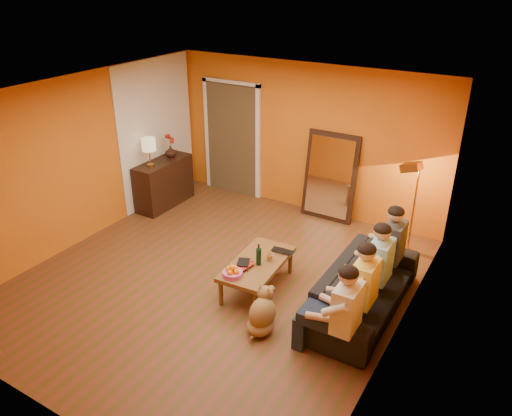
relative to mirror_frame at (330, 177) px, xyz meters
The scene contains 27 objects.
room_shell 2.39m from the mirror_frame, 103.68° to the right, with size 5.00×5.50×2.60m.
white_accent 3.21m from the mirror_frame, 163.83° to the right, with size 0.02×1.90×2.58m, color white.
doorway_recess 2.08m from the mirror_frame, behind, with size 1.06×0.30×2.10m, color #3F2D19.
door_jamb_left 2.64m from the mirror_frame, behind, with size 0.08×0.06×2.20m, color white.
door_jamb_right 1.51m from the mirror_frame, behind, with size 0.08×0.06×2.20m, color white.
door_header 2.46m from the mirror_frame, behind, with size 1.22×0.06×0.08m, color white.
mirror_frame is the anchor object (origin of this frame).
mirror_glass 0.04m from the mirror_frame, 90.00° to the right, with size 0.78×0.02×1.36m, color white.
sideboard 3.01m from the mirror_frame, 158.84° to the right, with size 0.44×1.18×0.85m, color black.
table_lamp 3.13m from the mirror_frame, 153.68° to the right, with size 0.24×0.24×0.51m, color beige, non-canonical shape.
sofa 2.68m from the mirror_frame, 56.73° to the right, with size 0.83×2.13×0.62m, color black.
coffee_table 2.57m from the mirror_frame, 88.87° to the right, with size 0.62×1.22×0.42m, color brown, non-canonical shape.
floor_lamp 1.62m from the mirror_frame, 17.34° to the right, with size 0.30×0.24×1.44m, color #BF8438, non-canonical shape.
dog 3.33m from the mirror_frame, 80.24° to the right, with size 0.32×0.49×0.58m, color olive, non-canonical shape.
person_far_left 3.58m from the mirror_frame, 63.79° to the right, with size 0.70×0.44×1.22m, color silver, non-canonical shape.
person_mid_left 3.10m from the mirror_frame, 59.29° to the right, with size 0.70×0.44×1.22m, color #EBCA4E, non-canonical shape.
person_mid_right 2.64m from the mirror_frame, 53.17° to the right, with size 0.70×0.44×1.22m, color #8EC3DB, non-canonical shape.
person_far_right 2.23m from the mirror_frame, 44.63° to the right, with size 0.70×0.44×1.22m, color #36363B, non-canonical shape.
fruit_bowl 2.97m from the mirror_frame, 90.98° to the right, with size 0.26×0.26×0.16m, color #C94795, non-canonical shape.
wine_bottle 2.57m from the mirror_frame, 87.77° to the right, with size 0.07×0.07×0.31m, color black.
tumbler 2.41m from the mirror_frame, 85.94° to the right, with size 0.10×0.10×0.09m, color #B27F3F.
laptop 2.20m from the mirror_frame, 83.94° to the right, with size 0.32×0.21×0.03m, color black.
book_lower 2.73m from the mirror_frame, 92.76° to the right, with size 0.18×0.24×0.02m, color black.
book_mid 2.72m from the mirror_frame, 92.55° to the right, with size 0.18×0.25×0.02m, color #A31E12.
book_upper 2.74m from the mirror_frame, 92.75° to the right, with size 0.16×0.21×0.02m, color black.
vase 2.92m from the mirror_frame, 163.43° to the right, with size 0.20×0.20×0.21m, color black.
flowers 2.94m from the mirror_frame, 163.43° to the right, with size 0.17×0.17×0.45m, color #A31E12, non-canonical shape.
Camera 1 is at (3.51, -4.78, 3.98)m, focal length 35.00 mm.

